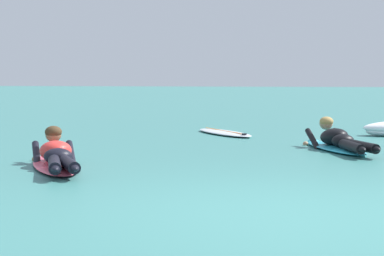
# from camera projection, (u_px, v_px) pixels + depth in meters

# --- Properties ---
(ground_plane) EXTENTS (120.00, 120.00, 0.00)m
(ground_plane) POSITION_uv_depth(u_px,v_px,m) (323.00, 128.00, 16.00)
(ground_plane) COLOR #387A75
(surfer_near) EXTENTS (1.49, 2.46, 0.54)m
(surfer_near) POSITION_uv_depth(u_px,v_px,m) (57.00, 157.00, 9.08)
(surfer_near) COLOR #E54C66
(surfer_near) RESTS_ON ground
(surfer_far) EXTENTS (1.25, 2.53, 0.54)m
(surfer_far) POSITION_uv_depth(u_px,v_px,m) (337.00, 141.00, 11.21)
(surfer_far) COLOR #2DB2D1
(surfer_far) RESTS_ON ground
(drifting_surfboard) EXTENTS (1.62, 2.09, 0.16)m
(drifting_surfboard) POSITION_uv_depth(u_px,v_px,m) (225.00, 133.00, 14.28)
(drifting_surfboard) COLOR silver
(drifting_surfboard) RESTS_ON ground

